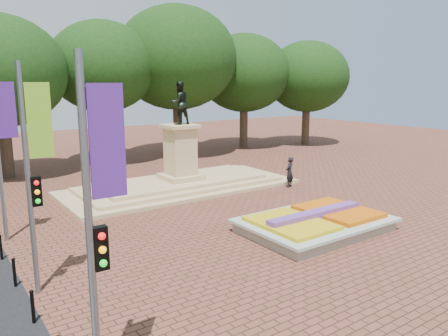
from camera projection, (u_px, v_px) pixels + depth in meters
name	position (u px, v px, depth m)	size (l,w,h in m)	color
ground	(267.00, 223.00, 20.08)	(90.00, 90.00, 0.00)	brown
flower_bed	(316.00, 222.00, 18.99)	(6.30, 4.30, 0.91)	gray
monument	(181.00, 174.00, 26.32)	(14.00, 6.00, 6.40)	tan
tree_row_back	(142.00, 78.00, 34.52)	(44.80, 8.80, 10.43)	#39271F
banner_poles	(34.00, 171.00, 12.58)	(0.88, 11.17, 7.00)	slate
bollard_row	(23.00, 287.00, 12.74)	(0.12, 13.12, 0.98)	black
pedestrian	(289.00, 172.00, 26.68)	(0.68, 0.45, 1.87)	black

